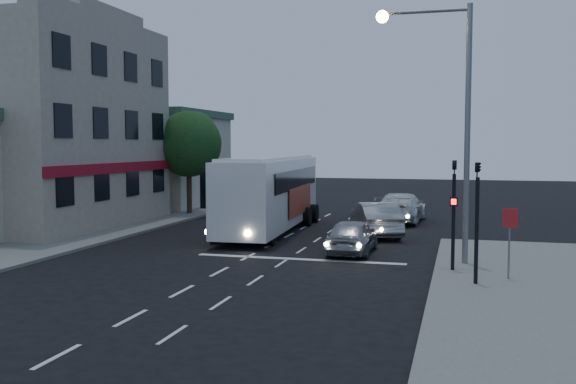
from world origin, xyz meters
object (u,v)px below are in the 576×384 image
(car_sedan_a, at_px, (375,219))
(streetlight, at_px, (449,103))
(regulatory_sign, at_px, (510,232))
(traffic_signal_side, at_px, (477,207))
(traffic_signal_main, at_px, (454,201))
(car_sedan_b, at_px, (401,207))
(street_tree, at_px, (189,141))
(tour_bus, at_px, (271,191))
(car_suv, at_px, (352,236))

(car_sedan_a, bearing_deg, streetlight, 98.18)
(car_sedan_a, height_order, regulatory_sign, regulatory_sign)
(car_sedan_a, height_order, traffic_signal_side, traffic_signal_side)
(traffic_signal_main, distance_m, regulatory_sign, 2.14)
(car_sedan_b, distance_m, regulatory_sign, 15.64)
(car_sedan_b, xyz_separation_m, traffic_signal_main, (2.97, -13.89, 1.61))
(street_tree, bearing_deg, streetlight, -39.51)
(streetlight, distance_m, street_tree, 20.19)
(traffic_signal_side, bearing_deg, tour_bus, 132.83)
(car_sedan_b, height_order, regulatory_sign, regulatory_sign)
(traffic_signal_main, bearing_deg, traffic_signal_side, -70.51)
(traffic_signal_side, relative_size, streetlight, 0.46)
(traffic_signal_main, bearing_deg, car_suv, 142.16)
(car_suv, bearing_deg, regulatory_sign, 144.58)
(car_sedan_b, distance_m, streetlight, 13.68)
(tour_bus, distance_m, car_sedan_a, 5.33)
(car_suv, distance_m, regulatory_sign, 6.95)
(car_sedan_a, relative_size, regulatory_sign, 2.21)
(street_tree, bearing_deg, car_sedan_b, -1.59)
(tour_bus, relative_size, traffic_signal_side, 2.97)
(car_sedan_b, bearing_deg, traffic_signal_main, 105.53)
(tour_bus, distance_m, regulatory_sign, 14.06)
(tour_bus, distance_m, car_sedan_b, 8.18)
(car_sedan_b, height_order, street_tree, street_tree)
(car_sedan_b, distance_m, traffic_signal_side, 16.37)
(streetlight, bearing_deg, traffic_signal_main, -79.80)
(car_sedan_a, height_order, car_sedan_b, car_sedan_b)
(streetlight, bearing_deg, regulatory_sign, -51.25)
(traffic_signal_side, bearing_deg, car_sedan_a, 113.25)
(regulatory_sign, distance_m, street_tree, 23.40)
(car_suv, height_order, street_tree, street_tree)
(tour_bus, bearing_deg, car_sedan_a, -5.22)
(traffic_signal_main, bearing_deg, regulatory_sign, -30.84)
(street_tree, bearing_deg, car_sedan_a, -26.70)
(tour_bus, relative_size, car_sedan_b, 2.17)
(car_sedan_b, relative_size, traffic_signal_main, 1.37)
(tour_bus, height_order, car_sedan_a, tour_bus)
(car_suv, height_order, traffic_signal_side, traffic_signal_side)
(tour_bus, relative_size, car_sedan_a, 2.50)
(regulatory_sign, height_order, streetlight, streetlight)
(car_sedan_a, distance_m, street_tree, 14.11)
(car_sedan_a, height_order, street_tree, street_tree)
(traffic_signal_main, bearing_deg, car_sedan_b, 102.09)
(regulatory_sign, relative_size, streetlight, 0.24)
(streetlight, bearing_deg, traffic_signal_side, -74.30)
(traffic_signal_side, bearing_deg, car_sedan_b, 103.04)
(tour_bus, xyz_separation_m, car_suv, (4.94, -5.28, -1.31))
(traffic_signal_main, relative_size, regulatory_sign, 1.86)
(tour_bus, height_order, regulatory_sign, tour_bus)
(tour_bus, xyz_separation_m, traffic_signal_side, (9.53, -10.28, 0.42))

